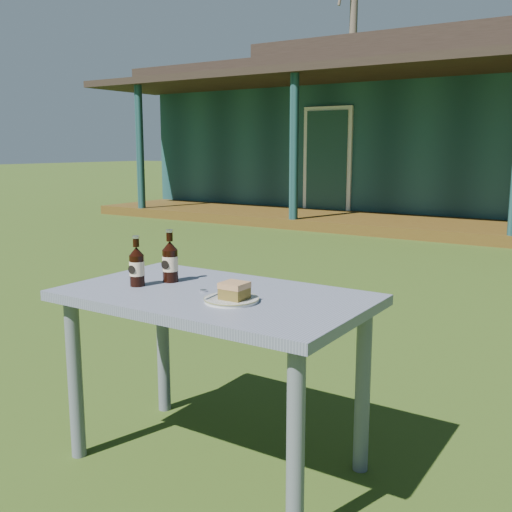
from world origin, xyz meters
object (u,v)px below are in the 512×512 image
Objects in this scene: cafe_table at (215,318)px; cake_slice at (234,290)px; plate at (231,300)px; cola_bottle_far at (137,266)px; cola_bottle_near at (170,261)px.

cafe_table is 0.23m from cake_slice.
plate is at bearing 169.02° from cake_slice.
cola_bottle_far is at bearing -166.85° from cafe_table.
plate is (0.14, -0.08, 0.11)m from cafe_table.
cola_bottle_far is (-0.47, -0.00, 0.07)m from plate.
plate is 2.22× the size of cake_slice.
cafe_table is 13.04× the size of cake_slice.
cola_bottle_near is 1.07× the size of cola_bottle_far.
cola_bottle_near reaches higher than plate.
cola_bottle_far reaches higher than cake_slice.
cafe_table is at bearing 152.09° from cake_slice.
plate is 0.44m from cola_bottle_near.
cola_bottle_far is at bearing 179.70° from cake_slice.
plate is 0.98× the size of cola_bottle_far.
cake_slice is (0.15, -0.08, 0.15)m from cafe_table.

